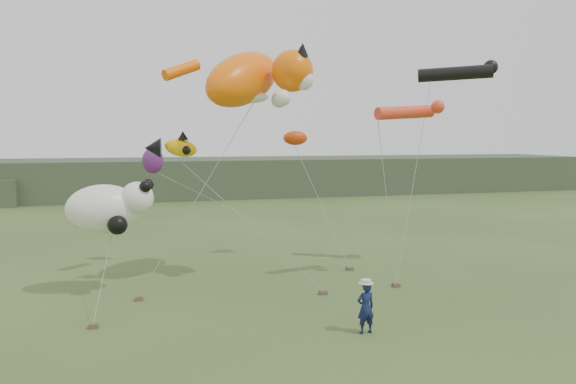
% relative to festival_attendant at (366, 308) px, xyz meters
% --- Properties ---
extents(ground, '(120.00, 120.00, 0.00)m').
position_rel_festival_attendant_xyz_m(ground, '(-0.27, 0.42, -0.85)').
color(ground, '#385123').
rests_on(ground, ground).
extents(headland, '(90.00, 13.00, 4.00)m').
position_rel_festival_attendant_xyz_m(headland, '(-3.38, 45.11, 1.07)').
color(headland, '#2D3D28').
rests_on(headland, ground).
extents(festival_attendant, '(0.67, 0.48, 1.70)m').
position_rel_festival_attendant_xyz_m(festival_attendant, '(0.00, 0.00, 0.00)').
color(festival_attendant, '#111942').
rests_on(festival_attendant, ground).
extents(sandbag_anchors, '(12.47, 5.71, 0.16)m').
position_rel_festival_attendant_xyz_m(sandbag_anchors, '(-1.91, 5.28, -0.77)').
color(sandbag_anchors, brown).
rests_on(sandbag_anchors, ground).
extents(cat_kite, '(6.33, 5.21, 3.56)m').
position_rel_festival_attendant_xyz_m(cat_kite, '(-2.15, 7.52, 8.09)').
color(cat_kite, '#FF6606').
rests_on(cat_kite, ground).
extents(fish_kite, '(2.28, 1.50, 1.20)m').
position_rel_festival_attendant_xyz_m(fish_kite, '(-5.72, 7.59, 5.12)').
color(fish_kite, '#F0B106').
rests_on(fish_kite, ground).
extents(tube_kites, '(6.92, 3.74, 2.95)m').
position_rel_festival_attendant_xyz_m(tube_kites, '(6.72, 6.98, 7.90)').
color(tube_kites, black).
rests_on(tube_kites, ground).
extents(panda_kite, '(3.50, 2.26, 2.18)m').
position_rel_festival_attendant_xyz_m(panda_kite, '(-8.24, 7.10, 2.70)').
color(panda_kite, white).
rests_on(panda_kite, ground).
extents(misc_kites, '(8.40, 1.07, 2.13)m').
position_rel_festival_attendant_xyz_m(misc_kites, '(-3.23, 11.85, 4.86)').
color(misc_kites, red).
rests_on(misc_kites, ground).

